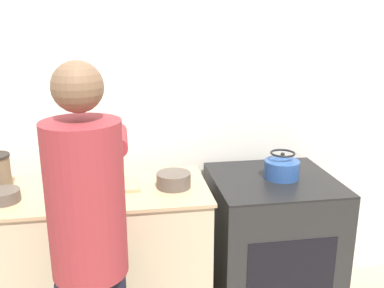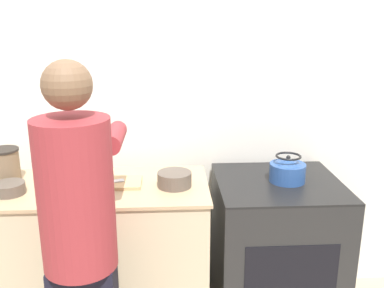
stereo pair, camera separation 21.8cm
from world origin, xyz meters
The scene contains 9 objects.
wall_back centered at (0.00, 0.74, 1.30)m, with size 8.00×0.05×2.60m.
counter centered at (-0.39, 0.28, 0.46)m, with size 1.33×0.58×0.93m.
oven centered at (0.69, 0.33, 0.45)m, with size 0.70×0.67×0.91m.
person centered at (-0.31, -0.24, 0.90)m, with size 0.35×0.59×1.65m.
cutting_board centered at (-0.26, 0.29, 0.94)m, with size 0.36×0.18×0.02m.
knife centered at (-0.30, 0.27, 0.95)m, with size 0.23×0.10×0.01m.
kettle centered at (0.73, 0.33, 0.97)m, with size 0.20×0.20×0.15m.
bowl_prep centered at (0.10, 0.25, 0.97)m, with size 0.18×0.18×0.08m.
bowl_mixing centered at (-0.75, 0.19, 0.96)m, with size 0.16×0.16×0.06m.
Camera 1 is at (-0.15, -1.87, 1.79)m, focal length 40.00 mm.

